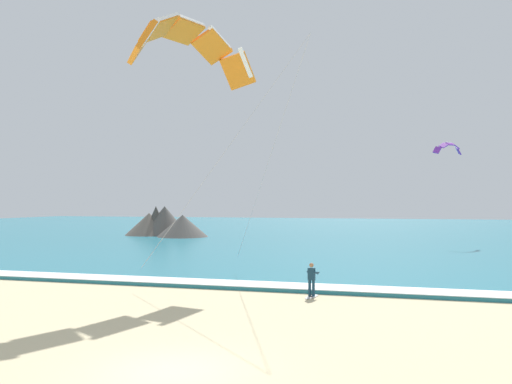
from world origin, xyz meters
The scene contains 8 objects.
ground_plane centered at (0.00, 0.00, 0.00)m, with size 200.00×200.00×0.00m, color beige.
sea centered at (0.00, 73.31, 0.10)m, with size 200.00×120.00×0.20m, color teal.
surf_foam centered at (0.00, 14.31, 0.22)m, with size 200.00×2.08×0.04m, color white.
surfboard centered at (1.92, 12.41, 0.03)m, with size 0.72×1.46×0.09m.
kitesurfer centered at (1.92, 12.43, 0.94)m, with size 0.59×0.59×1.69m.
kite_primary centered at (-5.97, 15.77, 14.22)m, with size 10.06×9.19×14.51m.
kite_distant centered at (11.29, 47.53, 10.70)m, with size 3.16×2.72×1.38m.
headland_left centered at (-24.61, 51.73, 1.80)m, with size 12.81×9.96×4.15m.
Camera 1 is at (6.21, -13.55, 4.70)m, focal length 37.04 mm.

